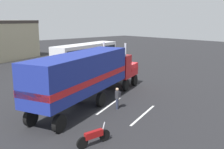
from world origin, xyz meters
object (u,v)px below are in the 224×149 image
(person_bystander, at_px, (117,97))
(semi_truck, at_px, (89,73))
(motorcycle, at_px, (94,136))
(parked_bus, at_px, (86,54))

(person_bystander, bearing_deg, semi_truck, 110.16)
(semi_truck, xyz_separation_m, motorcycle, (-4.02, -5.68, -2.04))
(motorcycle, bearing_deg, semi_truck, 54.71)
(person_bystander, relative_size, motorcycle, 0.77)
(semi_truck, relative_size, parked_bus, 1.24)
(semi_truck, height_order, parked_bus, semi_truck)
(parked_bus, bearing_deg, semi_truck, -125.95)
(person_bystander, bearing_deg, motorcycle, -145.60)
(semi_truck, bearing_deg, parked_bus, 54.05)
(parked_bus, bearing_deg, motorcycle, -125.74)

